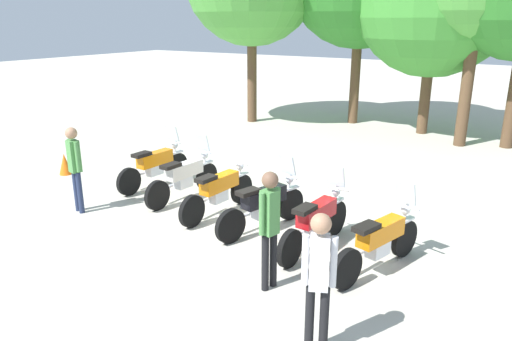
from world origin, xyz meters
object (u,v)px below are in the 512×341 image
motorcycle_5 (380,241)px  person_2 (319,273)px  motorcycle_4 (316,221)px  person_1 (270,221)px  motorcycle_2 (219,191)px  motorcycle_1 (184,176)px  person_0 (75,163)px  motorcycle_3 (264,204)px  motorcycle_0 (155,165)px  traffic_cone (65,164)px

motorcycle_5 → person_2: (0.01, -2.32, 0.55)m
motorcycle_4 → person_1: size_ratio=1.21×
motorcycle_2 → motorcycle_1: bearing=79.4°
motorcycle_1 → person_0: bearing=146.1°
motorcycle_1 → person_2: size_ratio=1.22×
motorcycle_3 → person_2: (2.35, -2.67, 0.55)m
motorcycle_5 → person_0: (-6.04, -0.91, 0.54)m
person_0 → motorcycle_3: bearing=122.8°
person_2 → person_1: bearing=-152.1°
motorcycle_0 → traffic_cone: 2.67m
motorcycle_4 → traffic_cone: bearing=92.0°
person_0 → person_2: bearing=90.8°
motorcycle_1 → person_0: size_ratio=1.22×
motorcycle_0 → motorcycle_4: size_ratio=1.00×
person_2 → traffic_cone: (-8.45, 2.87, -0.79)m
motorcycle_1 → motorcycle_4: bearing=-97.0°
motorcycle_2 → traffic_cone: motorcycle_2 is taller
motorcycle_4 → motorcycle_5: bearing=-93.5°
motorcycle_1 → traffic_cone: (-3.76, -0.29, -0.24)m
motorcycle_1 → motorcycle_4: (3.51, -0.67, 0.00)m
motorcycle_0 → motorcycle_3: size_ratio=1.02×
motorcycle_5 → person_2: bearing=-163.6°
person_0 → motorcycle_5: bearing=112.4°
motorcycle_0 → person_0: 2.15m
motorcycle_4 → motorcycle_5: (1.18, -0.17, 0.00)m
motorcycle_3 → traffic_cone: 6.11m
person_1 → traffic_cone: size_ratio=3.30×
motorcycle_0 → motorcycle_4: (4.68, -0.98, 0.00)m
motorcycle_3 → motorcycle_4: (1.16, -0.18, 0.00)m
motorcycle_1 → person_2: person_2 is taller
motorcycle_0 → motorcycle_3: same height
motorcycle_3 → motorcycle_4: size_ratio=0.98×
motorcycle_2 → motorcycle_3: (1.18, -0.18, 0.01)m
motorcycle_0 → person_2: bearing=-117.5°
motorcycle_3 → person_1: (1.14, -1.72, 0.56)m
motorcycle_0 → motorcycle_4: bearing=-98.7°
person_0 → traffic_cone: size_ratio=3.26×
motorcycle_2 → motorcycle_5: bearing=-94.7°
motorcycle_5 → person_0: size_ratio=1.19×
person_1 → person_0: bearing=8.1°
motorcycle_2 → person_1: bearing=-125.4°
motorcycle_2 → person_1: size_ratio=1.21×
motorcycle_3 → motorcycle_5: (2.34, -0.35, 0.00)m
motorcycle_0 → person_0: (-0.18, -2.07, 0.54)m
motorcycle_0 → motorcycle_2: (2.34, -0.62, -0.01)m
traffic_cone → person_1: bearing=-14.9°
motorcycle_5 → person_2: size_ratio=1.19×
motorcycle_2 → person_2: (3.53, -2.85, 0.56)m
person_1 → person_2: 1.54m
motorcycle_0 → person_2: 6.84m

